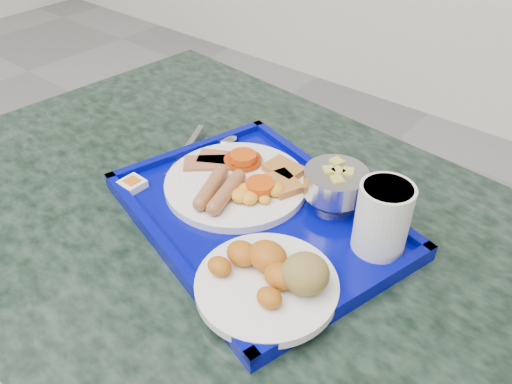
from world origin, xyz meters
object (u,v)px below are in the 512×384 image
juice_cup (383,216)px  bread_plate (273,277)px  main_plate (240,182)px  fruit_bowl (336,183)px  table (233,290)px  tray (256,216)px

juice_cup → bread_plate: bearing=-113.2°
main_plate → juice_cup: (0.24, 0.02, 0.04)m
bread_plate → fruit_bowl: (-0.03, 0.19, 0.02)m
table → main_plate: bearing=110.9°
tray → main_plate: (-0.06, 0.03, 0.02)m
table → main_plate: (-0.02, 0.04, 0.21)m
table → fruit_bowl: size_ratio=12.46×
fruit_bowl → tray: bearing=-132.0°
bread_plate → fruit_bowl: fruit_bowl is taller
tray → juice_cup: bearing=16.7°
table → fruit_bowl: bearing=39.2°
main_plate → juice_cup: size_ratio=2.24×
fruit_bowl → juice_cup: 0.10m
main_plate → bread_plate: bread_plate is taller
table → tray: 0.20m
bread_plate → juice_cup: juice_cup is taller
main_plate → juice_cup: juice_cup is taller
juice_cup → tray: bearing=-163.3°
tray → bread_plate: size_ratio=2.69×
table → bread_plate: 0.28m
main_plate → juice_cup: bearing=5.2°
table → fruit_bowl: (0.12, 0.10, 0.24)m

